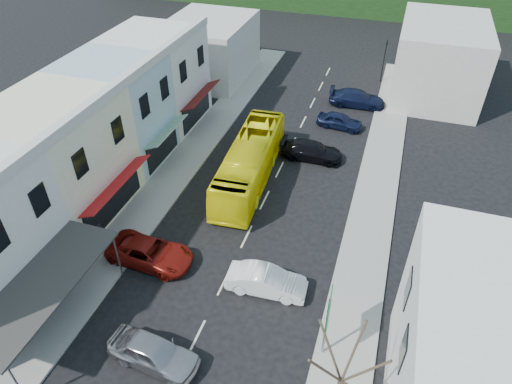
# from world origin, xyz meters

# --- Properties ---
(ground) EXTENTS (120.00, 120.00, 0.00)m
(ground) POSITION_xyz_m (0.00, 0.00, 0.00)
(ground) COLOR black
(ground) RESTS_ON ground
(sidewalk_left) EXTENTS (3.00, 52.00, 0.15)m
(sidewalk_left) POSITION_xyz_m (-7.50, 10.00, 0.07)
(sidewalk_left) COLOR gray
(sidewalk_left) RESTS_ON ground
(sidewalk_right) EXTENTS (3.00, 52.00, 0.15)m
(sidewalk_right) POSITION_xyz_m (7.50, 10.00, 0.07)
(sidewalk_right) COLOR gray
(sidewalk_right) RESTS_ON ground
(shopfront_row) EXTENTS (8.25, 30.00, 8.00)m
(shopfront_row) POSITION_xyz_m (-12.49, 5.00, 4.00)
(shopfront_row) COLOR silver
(shopfront_row) RESTS_ON ground
(right_building) EXTENTS (8.00, 9.00, 8.00)m
(right_building) POSITION_xyz_m (13.50, -4.00, 4.00)
(right_building) COLOR silver
(right_building) RESTS_ON ground
(distant_block_left) EXTENTS (8.00, 10.00, 6.00)m
(distant_block_left) POSITION_xyz_m (-12.00, 27.00, 3.00)
(distant_block_left) COLOR #B7B2A8
(distant_block_left) RESTS_ON ground
(distant_block_right) EXTENTS (8.00, 12.00, 7.00)m
(distant_block_right) POSITION_xyz_m (11.00, 30.00, 3.50)
(distant_block_right) COLOR #B7B2A8
(distant_block_right) RESTS_ON ground
(bus) EXTENTS (3.22, 11.73, 3.10)m
(bus) POSITION_xyz_m (-1.77, 9.98, 1.55)
(bus) COLOR yellow
(bus) RESTS_ON ground
(car_silver) EXTENTS (4.55, 2.21, 1.40)m
(car_silver) POSITION_xyz_m (-1.36, -5.91, 0.70)
(car_silver) COLOR #A1A0A5
(car_silver) RESTS_ON ground
(car_white) EXTENTS (4.50, 2.07, 1.40)m
(car_white) POSITION_xyz_m (2.54, 0.13, 0.70)
(car_white) COLOR white
(car_white) RESTS_ON ground
(car_red) EXTENTS (4.68, 2.10, 1.40)m
(car_red) POSITION_xyz_m (-4.83, 0.12, 0.70)
(car_red) COLOR maroon
(car_red) RESTS_ON ground
(car_black_near) EXTENTS (4.54, 1.95, 1.40)m
(car_black_near) POSITION_xyz_m (2.00, 14.32, 0.70)
(car_black_near) COLOR black
(car_black_near) RESTS_ON ground
(car_navy_mid) EXTENTS (4.56, 2.25, 1.40)m
(car_navy_mid) POSITION_xyz_m (3.29, 19.99, 0.70)
(car_navy_mid) COLOR black
(car_navy_mid) RESTS_ON ground
(car_navy_far) EXTENTS (4.60, 2.09, 1.40)m
(car_navy_far) POSITION_xyz_m (4.15, 24.74, 0.70)
(car_navy_far) COLOR black
(car_navy_far) RESTS_ON ground
(pedestrian_left) EXTENTS (0.51, 0.67, 1.70)m
(pedestrian_left) POSITION_xyz_m (-8.32, 0.34, 1.00)
(pedestrian_left) COLOR black
(pedestrian_left) RESTS_ON sidewalk_left
(direction_sign) EXTENTS (0.43, 1.95, 4.28)m
(direction_sign) POSITION_xyz_m (6.40, -2.90, 2.14)
(direction_sign) COLOR #08521E
(direction_sign) RESTS_ON ground
(street_tree) EXTENTS (3.46, 3.46, 7.27)m
(street_tree) POSITION_xyz_m (7.52, -6.28, 3.64)
(street_tree) COLOR #352920
(street_tree) RESTS_ON ground
(traffic_signal) EXTENTS (1.00, 1.18, 4.52)m
(traffic_signal) POSITION_xyz_m (5.80, 31.06, 2.26)
(traffic_signal) COLOR black
(traffic_signal) RESTS_ON ground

